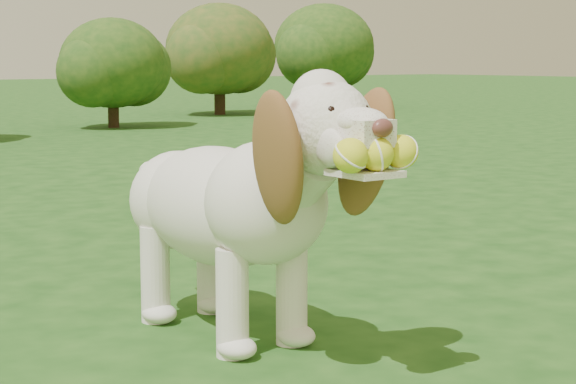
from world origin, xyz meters
TOP-DOWN VIEW (x-y plane):
  - ground at (0.00, 0.00)m, footprint 80.00×80.00m
  - dog at (0.19, 0.35)m, footprint 0.46×1.32m
  - shrub_h at (9.58, 11.87)m, footprint 1.84×1.84m
  - shrub_f at (6.84, 11.09)m, footprint 1.72×1.72m
  - shrub_d at (4.13, 9.38)m, footprint 1.38×1.38m

SIDE VIEW (x-z plane):
  - ground at x=0.00m, z-range 0.00..0.00m
  - dog at x=0.19m, z-range 0.03..0.89m
  - shrub_d at x=4.13m, z-range 0.13..1.55m
  - shrub_f at x=6.84m, z-range 0.16..1.94m
  - shrub_h at x=9.58m, z-range 0.17..2.07m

